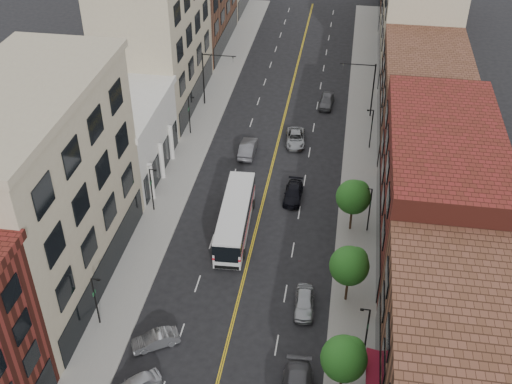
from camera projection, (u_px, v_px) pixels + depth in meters
The scene contains 26 objects.
sidewalk_left at pixel (189, 155), 75.54m from camera, with size 4.00×110.00×0.15m, color gray.
sidewalk_right at pixel (360, 170), 73.00m from camera, with size 4.00×110.00×0.15m, color gray.
bldg_l_tanoffice at pixel (38, 196), 53.55m from camera, with size 10.00×22.00×18.00m, color tan.
bldg_l_white at pixel (116, 139), 70.94m from camera, with size 10.00×14.00×8.00m, color silver.
bldg_l_far_a at pixel (156, 38), 81.72m from camera, with size 10.00×20.00×18.00m, color tan.
bldg_r_mid at pixel (438, 188), 59.82m from camera, with size 10.00×22.00×12.00m, color #592017.
bldg_r_far_a at pixel (424, 96), 77.30m from camera, with size 10.00×20.00×10.00m, color brown.
bldg_r_far_b at pixel (418, 18), 93.04m from camera, with size 10.00×22.00×14.00m, color tan.
tree_r_1 at pixel (345, 357), 45.84m from camera, with size 3.40×3.40×5.59m.
tree_r_2 at pixel (350, 265), 53.89m from camera, with size 3.40×3.40×5.59m.
tree_r_3 at pixel (354, 196), 61.93m from camera, with size 3.40×3.40×5.59m.
lamp_l_1 at pixel (96, 298), 52.26m from camera, with size 0.81×0.55×5.05m.
lamp_l_2 at pixel (152, 187), 65.13m from camera, with size 0.81×0.55×5.05m.
lamp_l_3 at pixel (190, 113), 78.01m from camera, with size 0.81×0.55×5.05m.
lamp_r_1 at pixel (367, 330), 49.47m from camera, with size 0.81×0.55×5.05m.
lamp_r_2 at pixel (369, 207), 62.35m from camera, with size 0.81×0.55×5.05m.
lamp_r_3 at pixel (371, 127), 75.22m from camera, with size 0.81×0.55×5.05m.
signal_mast_left at pixel (209, 73), 83.39m from camera, with size 4.49×0.18×7.20m.
signal_mast_right at pixel (368, 84), 80.78m from camera, with size 4.49×0.18×7.20m.
city_bus at pixel (235, 216), 63.10m from camera, with size 3.35×12.16×3.10m.
car_angle_b at pixel (155, 340), 51.70m from camera, with size 1.35×3.88×1.28m, color #989B9F.
car_parked_far at pixel (304, 302), 54.99m from camera, with size 1.71×4.26×1.45m, color #A6AAAE.
car_lane_behind at pixel (248, 148), 75.49m from camera, with size 1.71×4.90×1.61m, color #525258.
car_lane_a at pixel (293, 193), 68.24m from camera, with size 1.86×4.58×1.33m, color black.
car_lane_b at pixel (295, 138), 77.57m from camera, with size 2.26×4.91×1.36m, color #95989C.
car_lane_c at pixel (326, 101), 85.35m from camera, with size 1.79×4.45×1.52m, color #56575B.
Camera 1 is at (7.83, -27.04, 40.35)m, focal length 45.00 mm.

